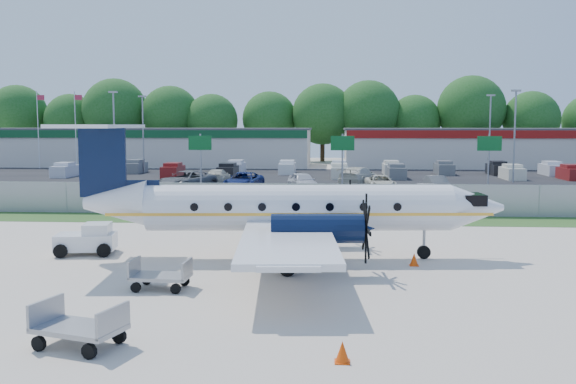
# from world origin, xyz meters

# --- Properties ---
(ground) EXTENTS (170.00, 170.00, 0.00)m
(ground) POSITION_xyz_m (0.00, 0.00, 0.00)
(ground) COLOR beige
(ground) RESTS_ON ground
(grass_verge) EXTENTS (170.00, 4.00, 0.02)m
(grass_verge) POSITION_xyz_m (0.00, 12.00, 0.01)
(grass_verge) COLOR #2D561E
(grass_verge) RESTS_ON ground
(access_road) EXTENTS (170.00, 8.00, 0.02)m
(access_road) POSITION_xyz_m (0.00, 19.00, 0.01)
(access_road) COLOR black
(access_road) RESTS_ON ground
(parking_lot) EXTENTS (170.00, 32.00, 0.02)m
(parking_lot) POSITION_xyz_m (0.00, 40.00, 0.01)
(parking_lot) COLOR black
(parking_lot) RESTS_ON ground
(perimeter_fence) EXTENTS (120.00, 0.06, 1.99)m
(perimeter_fence) POSITION_xyz_m (0.00, 14.00, 1.00)
(perimeter_fence) COLOR gray
(perimeter_fence) RESTS_ON ground
(building_west) EXTENTS (46.40, 12.40, 5.24)m
(building_west) POSITION_xyz_m (-24.00, 61.98, 2.63)
(building_west) COLOR silver
(building_west) RESTS_ON ground
(building_east) EXTENTS (44.40, 12.40, 5.24)m
(building_east) POSITION_xyz_m (26.00, 61.98, 2.63)
(building_east) COLOR silver
(building_east) RESTS_ON ground
(sign_left) EXTENTS (1.80, 0.26, 5.00)m
(sign_left) POSITION_xyz_m (-8.00, 22.91, 3.61)
(sign_left) COLOR gray
(sign_left) RESTS_ON ground
(sign_mid) EXTENTS (1.80, 0.26, 5.00)m
(sign_mid) POSITION_xyz_m (3.00, 22.91, 3.61)
(sign_mid) COLOR gray
(sign_mid) RESTS_ON ground
(sign_right) EXTENTS (1.80, 0.26, 5.00)m
(sign_right) POSITION_xyz_m (14.00, 22.91, 3.61)
(sign_right) COLOR gray
(sign_right) RESTS_ON ground
(flagpole_west) EXTENTS (1.06, 0.12, 10.00)m
(flagpole_west) POSITION_xyz_m (-35.92, 55.00, 5.64)
(flagpole_west) COLOR white
(flagpole_west) RESTS_ON ground
(flagpole_east) EXTENTS (1.06, 0.12, 10.00)m
(flagpole_east) POSITION_xyz_m (-30.92, 55.00, 5.64)
(flagpole_east) COLOR white
(flagpole_east) RESTS_ON ground
(light_pole_nw) EXTENTS (0.90, 0.35, 9.09)m
(light_pole_nw) POSITION_xyz_m (-20.00, 38.00, 5.23)
(light_pole_nw) COLOR gray
(light_pole_nw) RESTS_ON ground
(light_pole_ne) EXTENTS (0.90, 0.35, 9.09)m
(light_pole_ne) POSITION_xyz_m (20.00, 38.00, 5.23)
(light_pole_ne) COLOR gray
(light_pole_ne) RESTS_ON ground
(light_pole_sw) EXTENTS (0.90, 0.35, 9.09)m
(light_pole_sw) POSITION_xyz_m (-20.00, 48.00, 5.23)
(light_pole_sw) COLOR gray
(light_pole_sw) RESTS_ON ground
(light_pole_se) EXTENTS (0.90, 0.35, 9.09)m
(light_pole_se) POSITION_xyz_m (20.00, 48.00, 5.23)
(light_pole_se) COLOR gray
(light_pole_se) RESTS_ON ground
(tree_line) EXTENTS (112.00, 6.00, 14.00)m
(tree_line) POSITION_xyz_m (0.00, 74.00, 0.00)
(tree_line) COLOR #1A4E17
(tree_line) RESTS_ON ground
(aircraft) EXTENTS (18.50, 18.23, 5.71)m
(aircraft) POSITION_xyz_m (0.44, 0.57, 2.20)
(aircraft) COLOR white
(aircraft) RESTS_ON ground
(pushback_tug) EXTENTS (2.74, 2.18, 1.36)m
(pushback_tug) POSITION_xyz_m (-8.49, 1.01, 0.65)
(pushback_tug) COLOR white
(pushback_tug) RESTS_ON ground
(baggage_cart_near) EXTENTS (2.05, 1.31, 1.05)m
(baggage_cart_near) POSITION_xyz_m (-3.69, -4.79, 0.49)
(baggage_cart_near) COLOR gray
(baggage_cart_near) RESTS_ON ground
(baggage_cart_far) EXTENTS (2.50, 1.91, 1.16)m
(baggage_cart_far) POSITION_xyz_m (-4.22, -10.68, 0.54)
(baggage_cart_far) COLOR gray
(baggage_cart_far) RESTS_ON ground
(cone_nose) EXTENTS (0.36, 0.36, 0.52)m
(cone_nose) POSITION_xyz_m (5.58, -0.38, 0.24)
(cone_nose) COLOR #DE4107
(cone_nose) RESTS_ON ground
(cone_port_wing) EXTENTS (0.37, 0.37, 0.53)m
(cone_port_wing) POSITION_xyz_m (2.51, -11.28, 0.25)
(cone_port_wing) COLOR #DE4107
(cone_port_wing) RESTS_ON ground
(cone_starboard_wing) EXTENTS (0.35, 0.35, 0.49)m
(cone_starboard_wing) POSITION_xyz_m (-5.54, 8.02, 0.23)
(cone_starboard_wing) COLOR #DE4107
(cone_starboard_wing) RESTS_ON ground
(road_car_west) EXTENTS (4.57, 3.05, 1.42)m
(road_car_west) POSITION_xyz_m (-12.47, 17.29, 0.00)
(road_car_west) COLOR silver
(road_car_west) RESTS_ON ground
(road_car_mid) EXTENTS (4.88, 3.22, 1.54)m
(road_car_mid) POSITION_xyz_m (8.73, 20.94, 0.00)
(road_car_mid) COLOR silver
(road_car_mid) RESTS_ON ground
(parked_car_a) EXTENTS (5.13, 6.77, 1.71)m
(parked_car_a) POSITION_xyz_m (-10.46, 28.54, 0.00)
(parked_car_a) COLOR #595B5E
(parked_car_a) RESTS_ON ground
(parked_car_b) EXTENTS (3.32, 6.00, 1.59)m
(parked_car_b) POSITION_xyz_m (-5.46, 28.80, 0.00)
(parked_car_b) COLOR navy
(parked_car_b) RESTS_ON ground
(parked_car_c) EXTENTS (3.20, 5.01, 1.59)m
(parked_car_c) POSITION_xyz_m (-0.33, 29.16, 0.00)
(parked_car_c) COLOR silver
(parked_car_c) RESTS_ON ground
(parked_car_d) EXTENTS (2.73, 5.08, 1.35)m
(parked_car_d) POSITION_xyz_m (6.42, 29.42, 0.00)
(parked_car_d) COLOR beige
(parked_car_d) RESTS_ON ground
(parked_car_e) EXTENTS (1.92, 4.30, 1.37)m
(parked_car_e) POSITION_xyz_m (11.13, 28.76, 0.00)
(parked_car_e) COLOR #595B5E
(parked_car_e) RESTS_ON ground
(parked_car_f) EXTENTS (2.04, 4.80, 1.38)m
(parked_car_f) POSITION_xyz_m (-8.94, 35.54, 0.00)
(parked_car_f) COLOR beige
(parked_car_f) RESTS_ON ground
(parked_car_g) EXTENTS (4.59, 6.30, 1.69)m
(parked_car_g) POSITION_xyz_m (4.77, 35.16, 0.00)
(parked_car_g) COLOR beige
(parked_car_g) RESTS_ON ground
(far_parking_rows) EXTENTS (56.00, 10.00, 1.60)m
(far_parking_rows) POSITION_xyz_m (0.00, 45.00, 0.00)
(far_parking_rows) COLOR gray
(far_parking_rows) RESTS_ON ground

